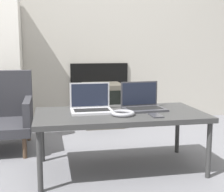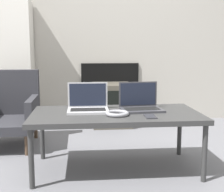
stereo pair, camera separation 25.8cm
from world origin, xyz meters
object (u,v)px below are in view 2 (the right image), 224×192
object	(u,v)px
headphones	(117,113)
phone	(150,116)
laptop_right	(140,104)
armchair	(9,109)
laptop_left	(88,105)
tv	(112,104)

from	to	relation	value
headphones	phone	bearing A→B (deg)	-17.81
laptop_right	phone	world-z (taller)	laptop_right
laptop_right	armchair	distance (m)	1.31
laptop_left	armchair	size ratio (longest dim) A/B	0.44
laptop_left	phone	world-z (taller)	laptop_left
laptop_left	phone	size ratio (longest dim) A/B	2.31
phone	laptop_left	bearing A→B (deg)	148.68
tv	phone	bearing A→B (deg)	-85.38
laptop_right	laptop_left	bearing A→B (deg)	174.61
laptop_left	tv	bearing A→B (deg)	76.82
laptop_left	armchair	xyz separation A→B (m)	(-0.73, 0.65, -0.14)
laptop_right	headphones	distance (m)	0.28
headphones	tv	distance (m)	1.48
phone	tv	size ratio (longest dim) A/B	0.27
tv	headphones	bearing A→B (deg)	-93.80
phone	laptop_right	bearing A→B (deg)	94.77
phone	armchair	size ratio (longest dim) A/B	0.19
laptop_left	tv	distance (m)	1.34
phone	tv	distance (m)	1.56
phone	headphones	bearing A→B (deg)	162.19
laptop_right	phone	bearing A→B (deg)	-90.60
tv	laptop_right	bearing A→B (deg)	-85.41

